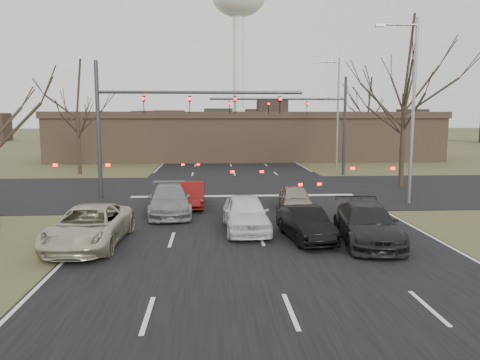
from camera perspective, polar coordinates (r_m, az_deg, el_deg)
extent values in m
plane|color=#4A4A27|center=(15.78, 3.71, -9.97)|extent=(360.00, 360.00, 0.00)
cube|color=black|center=(75.08, -2.07, 4.08)|extent=(14.00, 300.00, 0.02)
cube|color=black|center=(30.35, 0.15, -1.32)|extent=(200.00, 14.00, 0.02)
cube|color=brown|center=(53.11, 0.71, 5.05)|extent=(42.00, 10.00, 4.60)
cube|color=#38281E|center=(53.05, 0.71, 7.91)|extent=(42.40, 10.40, 0.70)
cylinder|color=silver|center=(135.69, -0.18, 12.90)|extent=(3.20, 3.20, 34.00)
cylinder|color=#383A3D|center=(28.68, -16.87, 5.82)|extent=(0.24, 0.24, 8.00)
cylinder|color=#383A3D|center=(27.95, -4.79, 10.60)|extent=(12.00, 0.18, 0.18)
imported|color=black|center=(28.19, -11.65, 9.02)|extent=(0.16, 0.20, 1.00)
imported|color=black|center=(27.94, -6.15, 9.14)|extent=(0.16, 0.20, 1.00)
imported|color=black|center=(27.95, -0.61, 9.19)|extent=(0.16, 0.20, 1.00)
imported|color=black|center=(28.21, 4.87, 9.14)|extent=(0.16, 0.20, 1.00)
cylinder|color=#383A3D|center=(39.46, 12.62, 6.40)|extent=(0.24, 0.24, 8.00)
cylinder|color=#383A3D|center=(38.32, 4.68, 9.82)|extent=(11.00, 0.18, 0.18)
imported|color=black|center=(38.70, 8.16, 8.71)|extent=(0.16, 0.20, 1.00)
imported|color=black|center=(38.19, 3.49, 8.78)|extent=(0.16, 0.20, 1.00)
imported|color=black|center=(37.94, -1.29, 8.80)|extent=(0.16, 0.20, 1.00)
cylinder|color=gray|center=(27.20, 20.35, 7.69)|extent=(0.18, 0.18, 10.00)
cylinder|color=gray|center=(27.24, 18.80, 17.50)|extent=(2.00, 0.12, 0.12)
cube|color=gray|center=(26.88, 16.73, 17.61)|extent=(0.50, 0.25, 0.15)
cylinder|color=gray|center=(43.44, 11.83, 7.85)|extent=(0.18, 0.18, 10.00)
cylinder|color=gray|center=(43.45, 10.69, 13.96)|extent=(2.00, 0.12, 0.12)
cube|color=gray|center=(43.22, 9.36, 13.96)|extent=(0.50, 0.25, 0.15)
cylinder|color=black|center=(33.54, 19.20, 4.52)|extent=(0.32, 0.32, 6.33)
cylinder|color=black|center=(41.47, -19.07, 4.30)|extent=(0.32, 0.32, 5.23)
cylinder|color=black|center=(52.75, 15.24, 4.95)|extent=(0.32, 0.32, 4.95)
imported|color=#C0BA9B|center=(18.36, -17.94, -5.40)|extent=(2.68, 5.43, 1.48)
imported|color=white|center=(19.71, 0.70, -4.08)|extent=(1.94, 4.51, 1.52)
imported|color=black|center=(18.50, 7.99, -5.31)|extent=(1.85, 4.04, 1.28)
imported|color=black|center=(18.55, 15.27, -5.20)|extent=(2.59, 5.24, 1.46)
imported|color=gray|center=(23.27, -8.60, -2.43)|extent=(2.49, 5.14, 1.44)
imported|color=#650F0E|center=(25.10, -5.94, -1.79)|extent=(1.41, 4.01, 1.32)
imported|color=gray|center=(23.91, 6.78, -2.30)|extent=(1.76, 3.90, 1.30)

